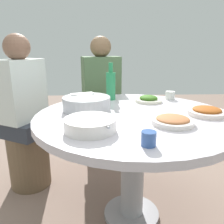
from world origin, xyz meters
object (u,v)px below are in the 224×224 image
rice_bowl (87,103)px  green_bottle (111,85)px  dish_greens (148,99)px  dish_tofu_braise (173,120)px  dish_stirfry (207,111)px  stool_for_diner_left (29,159)px  diner_right (101,85)px  diner_left (22,95)px  tea_cup_far (170,95)px  round_dining_table (134,134)px  stool_for_diner_right (102,138)px  tea_cup_side (149,139)px  soup_bowl (90,125)px

rice_bowl → green_bottle: bearing=-119.4°
dish_greens → dish_tofu_braise: bearing=93.6°
dish_stirfry → stool_for_diner_left: dish_stirfry is taller
stool_for_diner_left → diner_right: bearing=-144.7°
green_bottle → diner_left: diner_left is taller
diner_right → diner_left: bearing=35.3°
dish_stirfry → tea_cup_far: bearing=-76.1°
tea_cup_far → stool_for_diner_left: (1.13, -0.02, -0.53)m
round_dining_table → stool_for_diner_right: bearing=-76.1°
tea_cup_side → stool_for_diner_right: 1.40m
round_dining_table → green_bottle: size_ratio=4.26×
diner_left → stool_for_diner_right: bearing=-144.7°
rice_bowl → diner_right: (-0.09, -0.73, -0.00)m
tea_cup_far → tea_cup_side: tea_cup_side is taller
dish_stirfry → stool_for_diner_left: (1.23, -0.43, -0.52)m
diner_left → stool_for_diner_right: (-0.59, -0.42, -0.54)m
round_dining_table → dish_greens: 0.38m
round_dining_table → diner_right: bearing=-76.1°
tea_cup_side → dish_stirfry: bearing=-135.1°
rice_bowl → dish_stirfry: bearing=169.7°
round_dining_table → dish_greens: dish_greens is taller
diner_left → tea_cup_far: bearing=179.1°
dish_stirfry → tea_cup_far: 0.43m
dish_tofu_braise → stool_for_diner_right: size_ratio=0.50×
rice_bowl → dish_greens: 0.49m
rice_bowl → round_dining_table: bearing=160.1°
stool_for_diner_right → tea_cup_far: bearing=140.5°
dish_stirfry → tea_cup_side: 0.60m
rice_bowl → tea_cup_far: size_ratio=4.24×
dish_tofu_braise → tea_cup_side: size_ratio=3.58×
soup_bowl → diner_right: (-0.04, -1.10, 0.01)m
green_bottle → tea_cup_side: green_bottle is taller
dish_tofu_braise → dish_greens: size_ratio=1.13×
tea_cup_side → stool_for_diner_left: tea_cup_side is taller
soup_bowl → tea_cup_side: bearing=143.8°
dish_tofu_braise → diner_left: size_ratio=0.29×
tea_cup_side → stool_for_diner_right: size_ratio=0.14×
rice_bowl → stool_for_diner_left: size_ratio=0.67×
soup_bowl → tea_cup_side: 0.31m
tea_cup_far → stool_for_diner_right: size_ratio=0.16×
green_bottle → stool_for_diner_left: 0.91m
round_dining_table → soup_bowl: soup_bowl is taller
stool_for_diner_left → stool_for_diner_right: 0.73m
soup_bowl → dish_greens: (-0.39, -0.58, -0.01)m
rice_bowl → green_bottle: green_bottle is taller
dish_stirfry → stool_for_diner_left: size_ratio=0.51×
tea_cup_far → diner_left: bearing=-0.9°
round_dining_table → stool_for_diner_left: round_dining_table is taller
dish_tofu_braise → stool_for_diner_right: 1.21m
dish_greens → stool_for_diner_right: bearing=-55.7°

